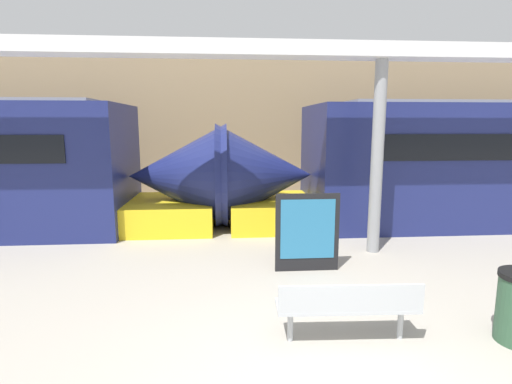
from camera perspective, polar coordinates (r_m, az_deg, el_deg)
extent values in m
cube|color=#9E8460|center=(14.04, -0.42, 9.18)|extent=(56.00, 0.20, 5.00)
cone|color=navy|center=(10.32, 1.15, 2.44)|extent=(2.48, 2.63, 2.63)
cube|color=yellow|center=(10.51, 2.41, -2.78)|extent=(2.23, 2.46, 0.70)
cone|color=navy|center=(10.35, -11.04, 2.28)|extent=(2.48, 2.63, 2.63)
cube|color=yellow|center=(10.54, -12.14, -2.96)|extent=(2.23, 2.46, 0.70)
cube|color=#ADB2B7|center=(5.14, 12.78, -15.56)|extent=(1.71, 0.50, 0.04)
cube|color=#ADB2B7|center=(4.89, 13.48, -14.58)|extent=(1.70, 0.10, 0.33)
cylinder|color=#ADB2B7|center=(5.12, 4.92, -18.33)|extent=(0.07, 0.07, 0.42)
cylinder|color=#ADB2B7|center=(5.45, 19.93, -17.09)|extent=(0.07, 0.07, 0.42)
cube|color=black|center=(7.20, 7.33, -5.76)|extent=(1.14, 0.06, 1.41)
cube|color=teal|center=(7.15, 7.40, -5.29)|extent=(0.97, 0.01, 1.07)
cylinder|color=gray|center=(8.38, 16.92, 4.56)|extent=(0.25, 0.25, 3.86)
cube|color=silver|center=(8.47, 17.63, 18.63)|extent=(28.00, 0.60, 0.28)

